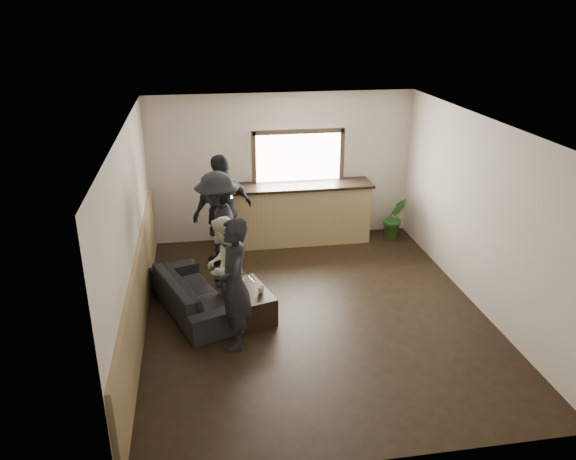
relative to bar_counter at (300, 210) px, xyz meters
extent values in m
cube|color=black|center=(-0.30, -2.70, -0.64)|extent=(5.00, 6.00, 0.01)
cube|color=silver|center=(-0.30, -2.70, 2.16)|extent=(5.00, 6.00, 0.01)
cube|color=beige|center=(-0.30, 0.30, 0.76)|extent=(5.00, 0.01, 2.80)
cube|color=beige|center=(-0.30, -5.70, 0.76)|extent=(5.00, 0.01, 2.80)
cube|color=beige|center=(-2.80, -2.70, 0.76)|extent=(0.01, 6.00, 2.80)
cube|color=beige|center=(2.20, -2.70, 0.76)|extent=(0.01, 6.00, 2.80)
cube|color=#977E55|center=(-2.77, -2.70, -0.09)|extent=(0.06, 5.90, 1.10)
cube|color=#9D8455|center=(0.00, -0.02, -0.09)|extent=(2.60, 0.60, 1.10)
cube|color=black|center=(0.00, -0.02, 0.48)|extent=(2.70, 0.68, 0.05)
cube|color=white|center=(0.00, 0.26, 0.96)|extent=(1.60, 0.06, 0.90)
cube|color=#3F3326|center=(0.00, 0.23, 1.45)|extent=(1.72, 0.08, 0.08)
cube|color=#3F3326|center=(-0.84, 0.23, 0.96)|extent=(0.08, 0.08, 1.06)
cube|color=#3F3326|center=(0.84, 0.23, 0.96)|extent=(0.08, 0.08, 1.06)
imported|color=black|center=(-2.05, -2.37, -0.36)|extent=(1.38, 2.08, 0.57)
cube|color=black|center=(-1.25, -2.63, -0.43)|extent=(0.77, 1.05, 0.42)
imported|color=silver|center=(-1.36, -2.43, -0.17)|extent=(0.18, 0.18, 0.11)
imported|color=silver|center=(-1.08, -2.75, -0.17)|extent=(0.14, 0.14, 0.10)
imported|color=#2D6623|center=(1.85, -0.13, -0.23)|extent=(0.46, 0.38, 0.83)
imported|color=black|center=(-1.49, -3.36, 0.26)|extent=(0.49, 0.69, 1.81)
cube|color=black|center=(-1.27, -3.38, 0.35)|extent=(0.10, 0.08, 0.12)
cube|color=white|center=(-1.27, -3.38, 0.36)|extent=(0.08, 0.07, 0.11)
imported|color=beige|center=(-1.60, -2.48, 0.11)|extent=(0.81, 0.89, 1.50)
cube|color=black|center=(-1.40, -2.57, 0.30)|extent=(0.11, 0.10, 0.12)
cube|color=white|center=(-1.40, -2.57, 0.30)|extent=(0.10, 0.09, 0.11)
imported|color=black|center=(-1.60, -1.54, 0.31)|extent=(0.82, 1.28, 1.89)
cube|color=black|center=(-1.38, -1.52, 0.44)|extent=(0.10, 0.08, 0.12)
cube|color=white|center=(-1.38, -1.52, 0.44)|extent=(0.08, 0.07, 0.11)
imported|color=black|center=(-1.49, -0.78, 0.35)|extent=(1.24, 1.00, 1.98)
cube|color=black|center=(-1.38, -0.97, 0.69)|extent=(0.11, 0.12, 0.12)
cube|color=white|center=(-1.38, -0.98, 0.69)|extent=(0.09, 0.10, 0.11)
camera|label=1|loc=(-1.86, -9.86, 3.65)|focal=35.00mm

